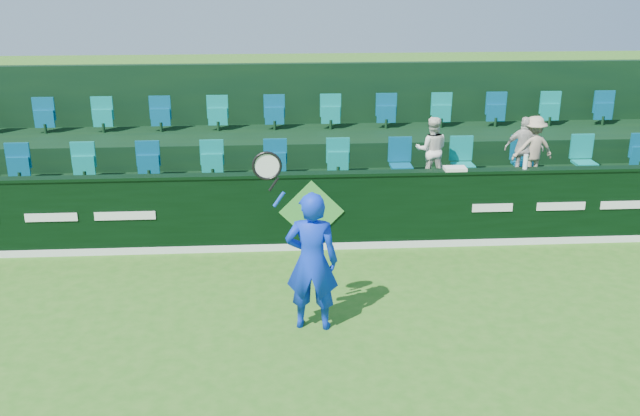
{
  "coord_description": "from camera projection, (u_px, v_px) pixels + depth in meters",
  "views": [
    {
      "loc": [
        -0.58,
        -7.37,
        4.76
      ],
      "look_at": [
        0.07,
        2.8,
        1.15
      ],
      "focal_mm": 40.0,
      "sensor_mm": 36.0,
      "label": 1
    }
  ],
  "objects": [
    {
      "name": "sponsor_hoarding",
      "position": [
        311.0,
        211.0,
        12.1
      ],
      "size": [
        16.0,
        0.25,
        1.35
      ],
      "color": "black",
      "rests_on": "ground"
    },
    {
      "name": "seat_row_front",
      "position": [
        307.0,
        163.0,
        13.37
      ],
      "size": [
        13.5,
        0.5,
        0.6
      ],
      "primitive_type": "cube",
      "color": "#0D867E",
      "rests_on": "stand_tier_front"
    },
    {
      "name": "drinks_bottle",
      "position": [
        526.0,
        162.0,
        12.05
      ],
      "size": [
        0.08,
        0.08,
        0.25
      ],
      "primitive_type": "cylinder",
      "color": "white",
      "rests_on": "sponsor_hoarding"
    },
    {
      "name": "spectator_right",
      "position": [
        533.0,
        148.0,
        13.16
      ],
      "size": [
        0.83,
        0.54,
        1.21
      ],
      "primitive_type": "imported",
      "rotation": [
        0.0,
        0.0,
        3.26
      ],
      "color": "tan",
      "rests_on": "stand_tier_front"
    },
    {
      "name": "spectator_left",
      "position": [
        432.0,
        150.0,
        13.04
      ],
      "size": [
        0.66,
        0.55,
        1.22
      ],
      "primitive_type": "imported",
      "rotation": [
        0.0,
        0.0,
        2.99
      ],
      "color": "white",
      "rests_on": "stand_tier_front"
    },
    {
      "name": "seat_row_back",
      "position": [
        303.0,
        116.0,
        14.89
      ],
      "size": [
        13.5,
        0.5,
        0.6
      ],
      "primitive_type": "cube",
      "color": "#0D867E",
      "rests_on": "stand_tier_back"
    },
    {
      "name": "ground",
      "position": [
        329.0,
        376.0,
        8.56
      ],
      "size": [
        60.0,
        60.0,
        0.0
      ],
      "primitive_type": "plane",
      "color": "#2C6D1A",
      "rests_on": "ground"
    },
    {
      "name": "stand_tier_front",
      "position": [
        308.0,
        205.0,
        13.22
      ],
      "size": [
        16.0,
        2.0,
        0.8
      ],
      "primitive_type": "cube",
      "color": "black",
      "rests_on": "ground"
    },
    {
      "name": "towel",
      "position": [
        455.0,
        169.0,
        12.01
      ],
      "size": [
        0.37,
        0.24,
        0.06
      ],
      "primitive_type": "cube",
      "color": "white",
      "rests_on": "sponsor_hoarding"
    },
    {
      "name": "spectator_middle",
      "position": [
        524.0,
        149.0,
        13.15
      ],
      "size": [
        0.76,
        0.48,
        1.2
      ],
      "primitive_type": "imported",
      "rotation": [
        0.0,
        0.0,
        2.86
      ],
      "color": "beige",
      "rests_on": "stand_tier_front"
    },
    {
      "name": "tennis_player",
      "position": [
        311.0,
        260.0,
        9.39
      ],
      "size": [
        1.2,
        0.56,
        2.57
      ],
      "color": "#0C2ED4",
      "rests_on": "ground"
    },
    {
      "name": "stand_tier_back",
      "position": [
        304.0,
        164.0,
        14.93
      ],
      "size": [
        16.0,
        1.8,
        1.3
      ],
      "primitive_type": "cube",
      "color": "black",
      "rests_on": "ground"
    },
    {
      "name": "stand_rear",
      "position": [
        303.0,
        132.0,
        15.16
      ],
      "size": [
        16.0,
        4.1,
        2.6
      ],
      "color": "black",
      "rests_on": "ground"
    }
  ]
}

